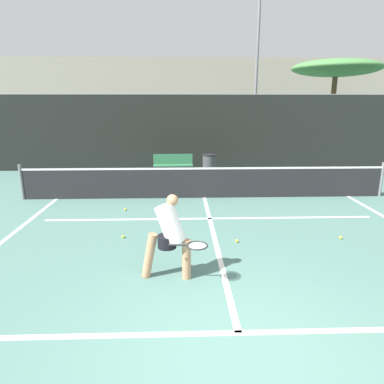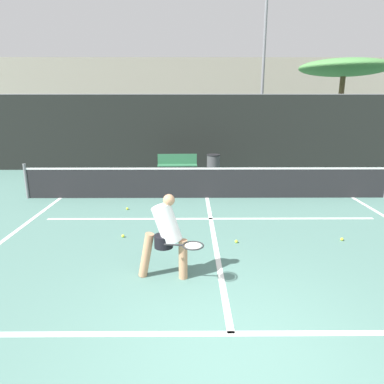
% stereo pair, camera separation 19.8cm
% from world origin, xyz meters
% --- Properties ---
extents(ground_plane, '(100.00, 100.00, 0.00)m').
position_xyz_m(ground_plane, '(0.00, 0.00, 0.00)').
color(ground_plane, '#4C756B').
extents(court_baseline_near, '(11.00, 0.10, 0.01)m').
position_xyz_m(court_baseline_near, '(0.00, 0.40, 0.00)').
color(court_baseline_near, white).
rests_on(court_baseline_near, ground).
extents(court_service_line, '(8.25, 0.10, 0.01)m').
position_xyz_m(court_service_line, '(0.00, 4.84, 0.00)').
color(court_service_line, white).
rests_on(court_service_line, ground).
extents(court_center_mark, '(0.10, 6.39, 0.01)m').
position_xyz_m(court_center_mark, '(0.00, 3.60, 0.00)').
color(court_center_mark, white).
rests_on(court_center_mark, ground).
extents(court_sideline_left, '(0.10, 7.39, 0.01)m').
position_xyz_m(court_sideline_left, '(-4.51, 3.60, 0.00)').
color(court_sideline_left, white).
rests_on(court_sideline_left, ground).
extents(net, '(11.09, 0.09, 1.07)m').
position_xyz_m(net, '(0.00, 6.79, 0.51)').
color(net, slate).
rests_on(net, ground).
extents(fence_back, '(24.00, 0.06, 3.18)m').
position_xyz_m(fence_back, '(0.00, 11.33, 1.58)').
color(fence_back, black).
rests_on(fence_back, ground).
extents(player_practicing, '(1.12, 0.65, 1.46)m').
position_xyz_m(player_practicing, '(-0.91, 1.86, 0.78)').
color(player_practicing, tan).
rests_on(player_practicing, ground).
extents(tennis_ball_scattered_1, '(0.07, 0.07, 0.07)m').
position_xyz_m(tennis_ball_scattered_1, '(-1.99, 3.62, 0.03)').
color(tennis_ball_scattered_1, '#D1E033').
rests_on(tennis_ball_scattered_1, ground).
extents(tennis_ball_scattered_2, '(0.07, 0.07, 0.07)m').
position_xyz_m(tennis_ball_scattered_2, '(0.45, 3.30, 0.03)').
color(tennis_ball_scattered_2, '#D1E033').
rests_on(tennis_ball_scattered_2, ground).
extents(tennis_ball_scattered_4, '(0.07, 0.07, 0.07)m').
position_xyz_m(tennis_ball_scattered_4, '(-2.25, 5.59, 0.03)').
color(tennis_ball_scattered_4, '#D1E033').
rests_on(tennis_ball_scattered_4, ground).
extents(tennis_ball_scattered_5, '(0.07, 0.07, 0.07)m').
position_xyz_m(tennis_ball_scattered_5, '(2.72, 3.41, 0.03)').
color(tennis_ball_scattered_5, '#D1E033').
rests_on(tennis_ball_scattered_5, ground).
extents(courtside_bench, '(1.57, 0.44, 0.86)m').
position_xyz_m(courtside_bench, '(-1.03, 10.04, 0.47)').
color(courtside_bench, '#33724C').
rests_on(courtside_bench, ground).
extents(trash_bin, '(0.53, 0.53, 0.87)m').
position_xyz_m(trash_bin, '(0.40, 9.91, 0.44)').
color(trash_bin, '#3F3F42').
rests_on(trash_bin, ground).
extents(parked_car, '(1.89, 4.68, 1.49)m').
position_xyz_m(parked_car, '(0.90, 14.08, 0.63)').
color(parked_car, '#B7B7BC').
rests_on(parked_car, ground).
extents(floodlight_mast, '(1.10, 0.24, 9.72)m').
position_xyz_m(floodlight_mast, '(3.46, 16.25, 6.06)').
color(floodlight_mast, slate).
rests_on(floodlight_mast, ground).
extents(tree_west, '(4.71, 4.71, 5.08)m').
position_xyz_m(tree_west, '(7.73, 15.96, 4.59)').
color(tree_west, brown).
rests_on(tree_west, ground).
extents(building_far, '(36.00, 2.40, 5.93)m').
position_xyz_m(building_far, '(0.00, 23.71, 2.96)').
color(building_far, gray).
rests_on(building_far, ground).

